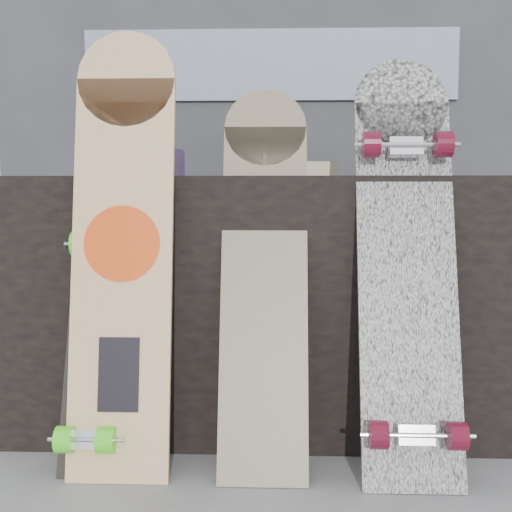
{
  "coord_description": "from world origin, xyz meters",
  "views": [
    {
      "loc": [
        0.04,
        -1.58,
        0.75
      ],
      "look_at": [
        -0.02,
        0.2,
        0.58
      ],
      "focal_mm": 45.0,
      "sensor_mm": 36.0,
      "label": 1
    }
  ],
  "objects_px": {
    "longboard_geisha": "(123,237)",
    "longboard_cascadia": "(407,254)",
    "vendor_table": "(267,301)",
    "longboard_celtic": "(264,262)",
    "skateboard_dark": "(98,323)"
  },
  "relations": [
    {
      "from": "longboard_geisha",
      "to": "longboard_cascadia",
      "type": "distance_m",
      "value": 0.76
    },
    {
      "from": "vendor_table",
      "to": "longboard_celtic",
      "type": "height_order",
      "value": "longboard_celtic"
    },
    {
      "from": "longboard_cascadia",
      "to": "skateboard_dark",
      "type": "xyz_separation_m",
      "value": [
        -0.84,
        0.01,
        -0.19
      ]
    },
    {
      "from": "longboard_geisha",
      "to": "longboard_celtic",
      "type": "relative_size",
      "value": 1.13
    },
    {
      "from": "vendor_table",
      "to": "longboard_geisha",
      "type": "bearing_deg",
      "value": -135.29
    },
    {
      "from": "vendor_table",
      "to": "skateboard_dark",
      "type": "xyz_separation_m",
      "value": [
        -0.46,
        -0.35,
        -0.01
      ]
    },
    {
      "from": "skateboard_dark",
      "to": "longboard_cascadia",
      "type": "bearing_deg",
      "value": -0.46
    },
    {
      "from": "longboard_celtic",
      "to": "skateboard_dark",
      "type": "relative_size",
      "value": 1.36
    },
    {
      "from": "vendor_table",
      "to": "longboard_celtic",
      "type": "bearing_deg",
      "value": -90.07
    },
    {
      "from": "vendor_table",
      "to": "skateboard_dark",
      "type": "distance_m",
      "value": 0.58
    },
    {
      "from": "longboard_cascadia",
      "to": "skateboard_dark",
      "type": "height_order",
      "value": "longboard_cascadia"
    },
    {
      "from": "longboard_celtic",
      "to": "skateboard_dark",
      "type": "height_order",
      "value": "longboard_celtic"
    },
    {
      "from": "vendor_table",
      "to": "skateboard_dark",
      "type": "relative_size",
      "value": 2.06
    },
    {
      "from": "longboard_geisha",
      "to": "longboard_celtic",
      "type": "xyz_separation_m",
      "value": [
        0.38,
        0.06,
        -0.07
      ]
    },
    {
      "from": "longboard_geisha",
      "to": "longboard_cascadia",
      "type": "bearing_deg",
      "value": 1.28
    }
  ]
}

